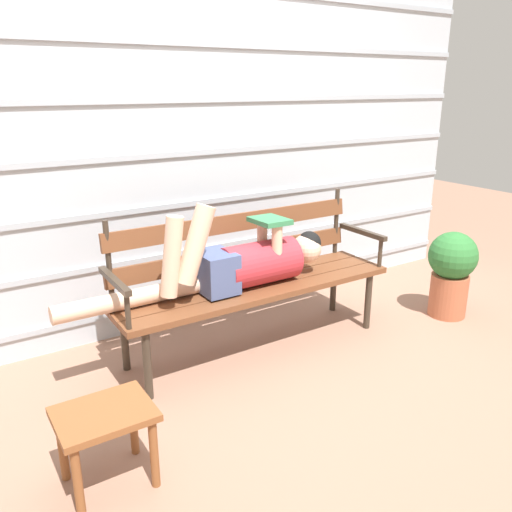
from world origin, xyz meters
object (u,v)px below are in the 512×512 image
at_px(reclining_person, 240,263).
at_px(footstool, 105,426).
at_px(park_bench, 250,273).
at_px(potted_plant, 451,270).

xyz_separation_m(reclining_person, footstool, (-1.05, -0.67, -0.31)).
height_order(reclining_person, footstool, reclining_person).
bearing_deg(footstool, park_bench, 32.66).
bearing_deg(reclining_person, potted_plant, -12.24).
relative_size(footstool, potted_plant, 0.62).
distance_m(park_bench, potted_plant, 1.49).
relative_size(reclining_person, footstool, 4.36).
bearing_deg(park_bench, potted_plant, -15.81).
xyz_separation_m(park_bench, reclining_person, (-0.11, -0.07, 0.11)).
relative_size(park_bench, footstool, 4.67).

